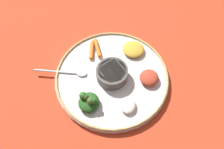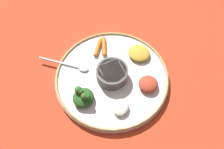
% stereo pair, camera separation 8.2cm
% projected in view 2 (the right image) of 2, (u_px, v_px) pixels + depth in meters
% --- Properties ---
extents(ground_plane, '(2.40, 2.40, 0.00)m').
position_uv_depth(ground_plane, '(112.00, 80.00, 0.85)').
color(ground_plane, '#B7381E').
extents(platter, '(0.37, 0.37, 0.02)m').
position_uv_depth(platter, '(112.00, 78.00, 0.84)').
color(platter, silver).
rests_on(platter, ground_plane).
extents(platter_rim, '(0.37, 0.37, 0.01)m').
position_uv_depth(platter_rim, '(112.00, 76.00, 0.83)').
color(platter_rim, tan).
rests_on(platter_rim, platter).
extents(center_bowl, '(0.10, 0.10, 0.04)m').
position_uv_depth(center_bowl, '(112.00, 73.00, 0.81)').
color(center_bowl, '#4C4742').
rests_on(center_bowl, platter).
extents(spoon, '(0.17, 0.07, 0.01)m').
position_uv_depth(spoon, '(71.00, 66.00, 0.85)').
color(spoon, silver).
rests_on(spoon, platter).
extents(greens_pile, '(0.09, 0.09, 0.05)m').
position_uv_depth(greens_pile, '(83.00, 97.00, 0.77)').
color(greens_pile, '#23511E').
rests_on(greens_pile, platter).
extents(carrot_near_spoon, '(0.02, 0.09, 0.01)m').
position_uv_depth(carrot_near_spoon, '(104.00, 45.00, 0.89)').
color(carrot_near_spoon, orange).
rests_on(carrot_near_spoon, platter).
extents(carrot_outer, '(0.04, 0.08, 0.01)m').
position_uv_depth(carrot_outer, '(98.00, 46.00, 0.89)').
color(carrot_outer, orange).
rests_on(carrot_outer, platter).
extents(mound_rice_white, '(0.06, 0.07, 0.02)m').
position_uv_depth(mound_rice_white, '(121.00, 108.00, 0.76)').
color(mound_rice_white, silver).
rests_on(mound_rice_white, platter).
extents(mound_lentil_yellow, '(0.10, 0.10, 0.02)m').
position_uv_depth(mound_lentil_yellow, '(139.00, 53.00, 0.87)').
color(mound_lentil_yellow, gold).
rests_on(mound_lentil_yellow, platter).
extents(mound_berbere_red, '(0.08, 0.08, 0.03)m').
position_uv_depth(mound_berbere_red, '(148.00, 84.00, 0.80)').
color(mound_berbere_red, '#B73D28').
rests_on(mound_berbere_red, platter).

